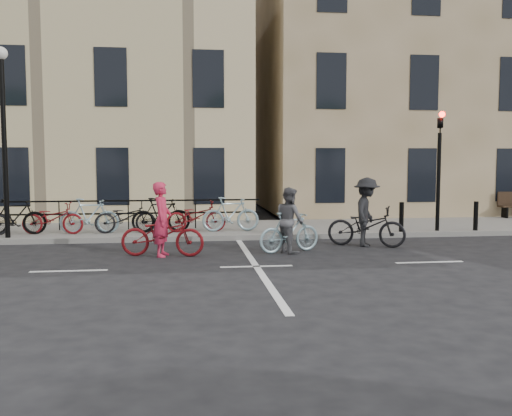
{
  "coord_description": "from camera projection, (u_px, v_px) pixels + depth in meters",
  "views": [
    {
      "loc": [
        -1.58,
        -12.28,
        2.38
      ],
      "look_at": [
        0.28,
        2.23,
        1.1
      ],
      "focal_mm": 40.0,
      "sensor_mm": 36.0,
      "label": 1
    }
  ],
  "objects": [
    {
      "name": "ground",
      "position": [
        256.0,
        267.0,
        12.54
      ],
      "size": [
        120.0,
        120.0,
        0.0
      ],
      "primitive_type": "plane",
      "color": "black",
      "rests_on": "ground"
    },
    {
      "name": "sidewalk",
      "position": [
        106.0,
        232.0,
        17.95
      ],
      "size": [
        46.0,
        4.0,
        0.15
      ],
      "primitive_type": "cube",
      "color": "slate",
      "rests_on": "ground"
    },
    {
      "name": "building_east",
      "position": [
        415.0,
        75.0,
        25.99
      ],
      "size": [
        14.0,
        10.0,
        12.0
      ],
      "primitive_type": "cube",
      "color": "#907B57",
      "rests_on": "sidewalk"
    },
    {
      "name": "building_west",
      "position": [
        3.0,
        92.0,
        23.8
      ],
      "size": [
        20.0,
        10.0,
        10.0
      ],
      "primitive_type": "cube",
      "color": "#D0B78C",
      "rests_on": "sidewalk"
    },
    {
      "name": "traffic_light",
      "position": [
        439.0,
        156.0,
        17.4
      ],
      "size": [
        0.18,
        0.3,
        3.9
      ],
      "color": "black",
      "rests_on": "sidewalk"
    },
    {
      "name": "lamp_post",
      "position": [
        3.0,
        118.0,
        15.76
      ],
      "size": [
        0.36,
        0.36,
        5.28
      ],
      "color": "black",
      "rests_on": "sidewalk"
    },
    {
      "name": "bollard_east",
      "position": [
        401.0,
        217.0,
        17.32
      ],
      "size": [
        0.14,
        0.14,
        0.9
      ],
      "primitive_type": "cylinder",
      "color": "black",
      "rests_on": "sidewalk"
    },
    {
      "name": "bollard_west",
      "position": [
        476.0,
        216.0,
        17.62
      ],
      "size": [
        0.14,
        0.14,
        0.9
      ],
      "primitive_type": "cylinder",
      "color": "black",
      "rests_on": "sidewalk"
    },
    {
      "name": "parked_bikes",
      "position": [
        106.0,
        217.0,
        16.97
      ],
      "size": [
        9.35,
        1.23,
        1.05
      ],
      "color": "black",
      "rests_on": "sidewalk"
    },
    {
      "name": "cyclist_pink",
      "position": [
        162.0,
        231.0,
        13.82
      ],
      "size": [
        2.13,
        1.07,
        1.81
      ],
      "rotation": [
        0.0,
        0.0,
        1.38
      ],
      "color": "maroon",
      "rests_on": "ground"
    },
    {
      "name": "cyclist_grey",
      "position": [
        290.0,
        226.0,
        14.4
      ],
      "size": [
        1.77,
        1.03,
        1.65
      ],
      "rotation": [
        0.0,
        0.0,
        1.92
      ],
      "color": "#85A4AE",
      "rests_on": "ground"
    },
    {
      "name": "cyclist_dark",
      "position": [
        366.0,
        219.0,
        15.36
      ],
      "size": [
        2.2,
        1.59,
        1.86
      ],
      "rotation": [
        0.0,
        0.0,
        1.1
      ],
      "color": "black",
      "rests_on": "ground"
    }
  ]
}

